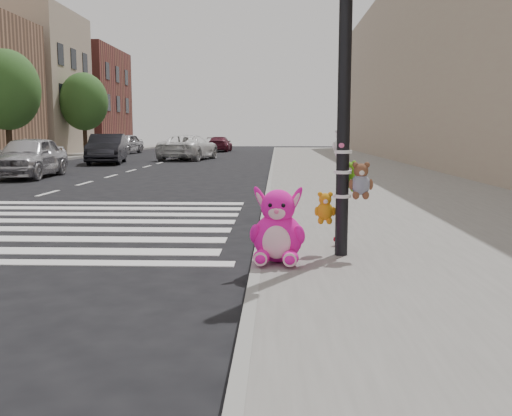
# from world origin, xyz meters

# --- Properties ---
(ground) EXTENTS (120.00, 120.00, 0.00)m
(ground) POSITION_xyz_m (0.00, 0.00, 0.00)
(ground) COLOR black
(ground) RESTS_ON ground
(sidewalk_near) EXTENTS (7.00, 80.00, 0.14)m
(sidewalk_near) POSITION_xyz_m (5.00, 10.00, 0.07)
(sidewalk_near) COLOR slate
(sidewalk_near) RESTS_ON ground
(curb_edge) EXTENTS (0.12, 80.00, 0.15)m
(curb_edge) POSITION_xyz_m (1.55, 10.00, 0.07)
(curb_edge) COLOR gray
(curb_edge) RESTS_ON ground
(bld_far_d) EXTENTS (6.00, 8.00, 10.00)m
(bld_far_d) POSITION_xyz_m (-15.50, 35.00, 5.00)
(bld_far_d) COLOR tan
(bld_far_d) RESTS_ON ground
(bld_far_e) EXTENTS (6.00, 10.00, 9.00)m
(bld_far_e) POSITION_xyz_m (-15.50, 46.00, 4.50)
(bld_far_e) COLOR brown
(bld_far_e) RESTS_ON ground
(bld_near) EXTENTS (5.00, 60.00, 10.00)m
(bld_near) POSITION_xyz_m (10.50, 20.00, 5.00)
(bld_near) COLOR tan
(bld_near) RESTS_ON ground
(signal_pole) EXTENTS (0.72, 0.49, 4.00)m
(signal_pole) POSITION_xyz_m (2.62, 1.82, 1.73)
(signal_pole) COLOR black
(signal_pole) RESTS_ON sidewalk_near
(tree_far_b) EXTENTS (3.20, 3.20, 5.44)m
(tree_far_b) POSITION_xyz_m (-11.20, 22.00, 3.65)
(tree_far_b) COLOR #382619
(tree_far_b) RESTS_ON sidewalk_far
(tree_far_c) EXTENTS (3.20, 3.20, 5.44)m
(tree_far_c) POSITION_xyz_m (-11.20, 33.00, 3.65)
(tree_far_c) COLOR #382619
(tree_far_c) RESTS_ON sidewalk_far
(pink_bunny) EXTENTS (0.66, 0.71, 0.93)m
(pink_bunny) POSITION_xyz_m (1.80, 1.35, 0.52)
(pink_bunny) COLOR #FF15AB
(pink_bunny) RESTS_ON sidewalk_near
(red_teddy) EXTENTS (0.15, 0.11, 0.22)m
(red_teddy) POSITION_xyz_m (2.63, 2.40, 0.25)
(red_teddy) COLOR red
(red_teddy) RESTS_ON sidewalk_near
(car_silver_far) EXTENTS (2.04, 4.56, 1.52)m
(car_silver_far) POSITION_xyz_m (-7.31, 15.29, 0.76)
(car_silver_far) COLOR #BBBABF
(car_silver_far) RESTS_ON ground
(car_dark_far) EXTENTS (2.40, 4.93, 1.56)m
(car_dark_far) POSITION_xyz_m (-7.13, 24.34, 0.78)
(car_dark_far) COLOR black
(car_dark_far) RESTS_ON ground
(car_white_near) EXTENTS (3.31, 5.65, 1.48)m
(car_white_near) POSITION_xyz_m (-3.50, 28.70, 0.74)
(car_white_near) COLOR white
(car_white_near) RESTS_ON ground
(car_maroon_near) EXTENTS (1.89, 4.34, 1.24)m
(car_maroon_near) POSITION_xyz_m (-3.03, 42.42, 0.62)
(car_maroon_near) COLOR #5B1A2B
(car_maroon_near) RESTS_ON ground
(car_silver_deep) EXTENTS (2.27, 4.65, 1.53)m
(car_silver_deep) POSITION_xyz_m (-9.77, 37.59, 0.76)
(car_silver_deep) COLOR #B2B2B7
(car_silver_deep) RESTS_ON ground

